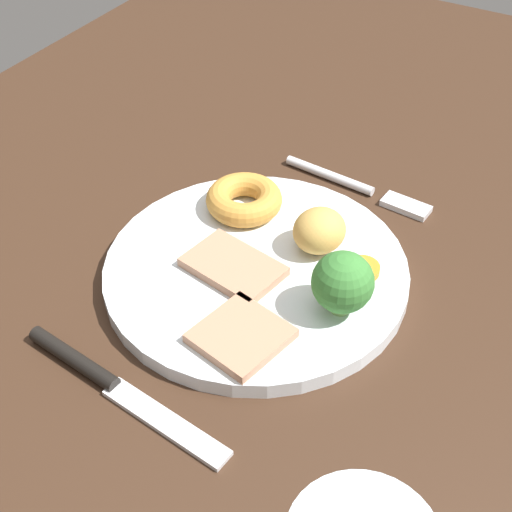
% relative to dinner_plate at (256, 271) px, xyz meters
% --- Properties ---
extents(dining_table, '(1.20, 0.84, 0.04)m').
position_rel_dinner_plate_xyz_m(dining_table, '(-0.03, -0.03, -0.02)').
color(dining_table, '#382316').
rests_on(dining_table, ground).
extents(dinner_plate, '(0.25, 0.25, 0.01)m').
position_rel_dinner_plate_xyz_m(dinner_plate, '(0.00, 0.00, 0.00)').
color(dinner_plate, white).
rests_on(dinner_plate, dining_table).
extents(meat_slice_main, '(0.06, 0.09, 0.01)m').
position_rel_dinner_plate_xyz_m(meat_slice_main, '(0.01, -0.01, 0.01)').
color(meat_slice_main, tan).
rests_on(meat_slice_main, dinner_plate).
extents(meat_slice_under, '(0.07, 0.07, 0.01)m').
position_rel_dinner_plate_xyz_m(meat_slice_under, '(0.08, 0.03, 0.01)').
color(meat_slice_under, tan).
rests_on(meat_slice_under, dinner_plate).
extents(yorkshire_pudding, '(0.07, 0.07, 0.02)m').
position_rel_dinner_plate_xyz_m(yorkshire_pudding, '(-0.06, -0.05, 0.02)').
color(yorkshire_pudding, '#C68938').
rests_on(yorkshire_pudding, dinner_plate).
extents(roast_potato_left, '(0.06, 0.05, 0.04)m').
position_rel_dinner_plate_xyz_m(roast_potato_left, '(-0.05, 0.03, 0.03)').
color(roast_potato_left, tan).
rests_on(roast_potato_left, dinner_plate).
extents(carrot_coin_front, '(0.03, 0.03, 0.01)m').
position_rel_dinner_plate_xyz_m(carrot_coin_front, '(-0.04, 0.08, 0.01)').
color(carrot_coin_front, orange).
rests_on(carrot_coin_front, dinner_plate).
extents(broccoli_floret, '(0.05, 0.05, 0.05)m').
position_rel_dinner_plate_xyz_m(broccoli_floret, '(0.01, 0.08, 0.04)').
color(broccoli_floret, '#8CB766').
rests_on(broccoli_floret, dinner_plate).
extents(fork, '(0.03, 0.15, 0.01)m').
position_rel_dinner_plate_xyz_m(fork, '(-0.16, 0.03, -0.00)').
color(fork, silver).
rests_on(fork, dining_table).
extents(knife, '(0.04, 0.19, 0.01)m').
position_rel_dinner_plate_xyz_m(knife, '(0.15, -0.04, -0.00)').
color(knife, black).
rests_on(knife, dining_table).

